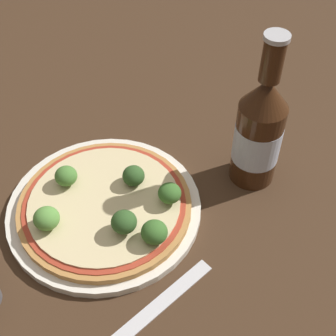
{
  "coord_description": "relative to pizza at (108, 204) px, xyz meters",
  "views": [
    {
      "loc": [
        0.4,
        -0.08,
        0.53
      ],
      "look_at": [
        -0.0,
        0.09,
        0.06
      ],
      "focal_mm": 50.0,
      "sensor_mm": 36.0,
      "label": 1
    }
  ],
  "objects": [
    {
      "name": "broccoli_floret_5",
      "position": [
        0.06,
        0.01,
        0.03
      ],
      "size": [
        0.03,
        0.03,
        0.03
      ],
      "color": "#7A9E5B",
      "rests_on": "pizza"
    },
    {
      "name": "broccoli_floret_0",
      "position": [
        0.09,
        0.04,
        0.02
      ],
      "size": [
        0.03,
        0.03,
        0.03
      ],
      "color": "#7A9E5B",
      "rests_on": "pizza"
    },
    {
      "name": "fork",
      "position": [
        0.17,
        -0.01,
        -0.02
      ],
      "size": [
        0.08,
        0.19,
        0.0
      ],
      "rotation": [
        0.0,
        0.0,
        1.91
      ],
      "color": "silver",
      "rests_on": "ground_plane"
    },
    {
      "name": "plate",
      "position": [
        -0.0,
        -0.0,
        -0.01
      ],
      "size": [
        0.27,
        0.27,
        0.01
      ],
      "color": "silver",
      "rests_on": "ground_plane"
    },
    {
      "name": "broccoli_floret_3",
      "position": [
        -0.05,
        -0.04,
        0.02
      ],
      "size": [
        0.03,
        0.03,
        0.03
      ],
      "color": "#7A9E5B",
      "rests_on": "pizza"
    },
    {
      "name": "broccoli_floret_2",
      "position": [
        0.01,
        -0.08,
        0.02
      ],
      "size": [
        0.03,
        0.03,
        0.03
      ],
      "color": "#7A9E5B",
      "rests_on": "pizza"
    },
    {
      "name": "ground_plane",
      "position": [
        0.01,
        -0.0,
        -0.02
      ],
      "size": [
        3.0,
        3.0,
        0.0
      ],
      "primitive_type": "plane",
      "color": "#3D2819"
    },
    {
      "name": "pizza",
      "position": [
        0.0,
        0.0,
        0.0
      ],
      "size": [
        0.24,
        0.24,
        0.01
      ],
      "color": "#B77F42",
      "rests_on": "plate"
    },
    {
      "name": "broccoli_floret_1",
      "position": [
        -0.02,
        0.05,
        0.02
      ],
      "size": [
        0.03,
        0.03,
        0.03
      ],
      "color": "#7A9E5B",
      "rests_on": "pizza"
    },
    {
      "name": "beer_bottle",
      "position": [
        0.02,
        0.22,
        0.07
      ],
      "size": [
        0.07,
        0.07,
        0.24
      ],
      "color": "#381E0F",
      "rests_on": "ground_plane"
    },
    {
      "name": "broccoli_floret_4",
      "position": [
        0.03,
        0.08,
        0.02
      ],
      "size": [
        0.03,
        0.03,
        0.03
      ],
      "color": "#7A9E5B",
      "rests_on": "pizza"
    }
  ]
}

